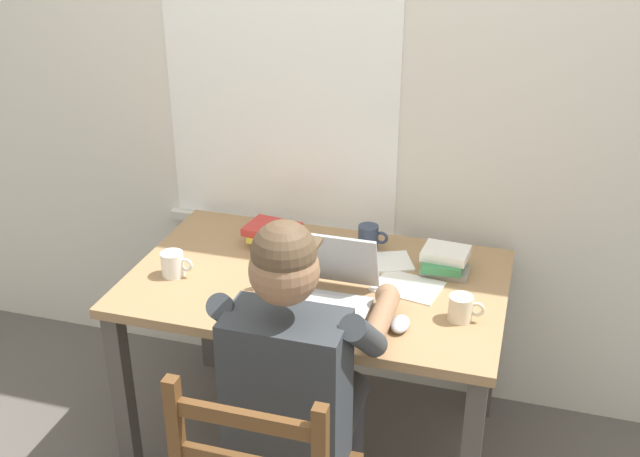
# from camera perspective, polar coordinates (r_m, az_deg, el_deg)

# --- Properties ---
(ground_plane) EXTENTS (8.00, 8.00, 0.00)m
(ground_plane) POSITION_cam_1_polar(r_m,az_deg,el_deg) (3.13, -0.21, -15.46)
(ground_plane) COLOR #56514C
(back_wall) EXTENTS (6.00, 0.08, 2.60)m
(back_wall) POSITION_cam_1_polar(r_m,az_deg,el_deg) (2.93, 2.44, 10.59)
(back_wall) COLOR silver
(back_wall) RESTS_ON ground
(desk) EXTENTS (1.31, 0.82, 0.73)m
(desk) POSITION_cam_1_polar(r_m,az_deg,el_deg) (2.75, -0.23, -5.40)
(desk) COLOR #9E7A51
(desk) RESTS_ON ground
(seated_person) EXTENTS (0.50, 0.60, 1.23)m
(seated_person) POSITION_cam_1_polar(r_m,az_deg,el_deg) (2.33, -1.62, -10.93)
(seated_person) COLOR #33383D
(seated_person) RESTS_ON ground
(laptop) EXTENTS (0.33, 0.31, 0.22)m
(laptop) POSITION_cam_1_polar(r_m,az_deg,el_deg) (2.54, 0.16, -4.51)
(laptop) COLOR #ADAFB2
(laptop) RESTS_ON desk
(computer_mouse) EXTENTS (0.06, 0.10, 0.03)m
(computer_mouse) POSITION_cam_1_polar(r_m,az_deg,el_deg) (2.43, 5.95, -7.05)
(computer_mouse) COLOR #ADAFB2
(computer_mouse) RESTS_ON desk
(coffee_mug_white) EXTENTS (0.12, 0.08, 0.09)m
(coffee_mug_white) POSITION_cam_1_polar(r_m,az_deg,el_deg) (2.49, 10.44, -5.83)
(coffee_mug_white) COLOR beige
(coffee_mug_white) RESTS_ON desk
(coffee_mug_dark) EXTENTS (0.11, 0.08, 0.09)m
(coffee_mug_dark) POSITION_cam_1_polar(r_m,az_deg,el_deg) (2.89, 3.65, -0.66)
(coffee_mug_dark) COLOR #2D384C
(coffee_mug_dark) RESTS_ON desk
(coffee_mug_spare) EXTENTS (0.12, 0.08, 0.09)m
(coffee_mug_spare) POSITION_cam_1_polar(r_m,az_deg,el_deg) (2.75, -10.83, -2.61)
(coffee_mug_spare) COLOR white
(coffee_mug_spare) RESTS_ON desk
(book_stack_main) EXTENTS (0.17, 0.16, 0.09)m
(book_stack_main) POSITION_cam_1_polar(r_m,az_deg,el_deg) (2.76, 9.21, -2.40)
(book_stack_main) COLOR gray
(book_stack_main) RESTS_ON desk
(book_stack_side) EXTENTS (0.21, 0.17, 0.08)m
(book_stack_side) POSITION_cam_1_polar(r_m,az_deg,el_deg) (2.92, -3.43, -0.45)
(book_stack_side) COLOR gold
(book_stack_side) RESTS_ON desk
(paper_pile_near_laptop) EXTENTS (0.28, 0.23, 0.01)m
(paper_pile_near_laptop) POSITION_cam_1_polar(r_m,az_deg,el_deg) (2.80, 4.35, -2.53)
(paper_pile_near_laptop) COLOR white
(paper_pile_near_laptop) RESTS_ON desk
(paper_pile_back_corner) EXTENTS (0.25, 0.21, 0.00)m
(paper_pile_back_corner) POSITION_cam_1_polar(r_m,az_deg,el_deg) (2.67, 6.52, -4.30)
(paper_pile_back_corner) COLOR silver
(paper_pile_back_corner) RESTS_ON desk
(landscape_photo_print) EXTENTS (0.14, 0.11, 0.00)m
(landscape_photo_print) POSITION_cam_1_polar(r_m,az_deg,el_deg) (2.76, 2.49, -3.05)
(landscape_photo_print) COLOR teal
(landscape_photo_print) RESTS_ON desk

